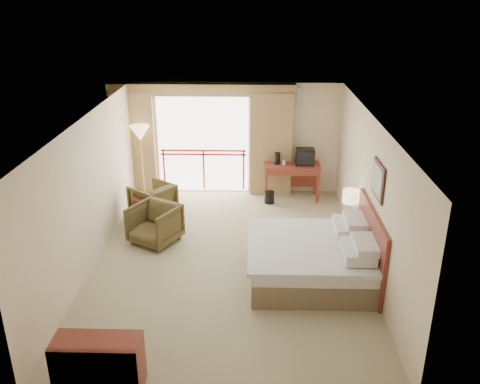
{
  "coord_description": "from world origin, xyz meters",
  "views": [
    {
      "loc": [
        0.44,
        -8.39,
        4.78
      ],
      "look_at": [
        0.19,
        0.4,
        1.21
      ],
      "focal_mm": 38.0,
      "sensor_mm": 36.0,
      "label": 1
    }
  ],
  "objects_px": {
    "armchair_far": "(154,216)",
    "side_table": "(144,205)",
    "desk": "(292,171)",
    "dresser": "(99,364)",
    "armchair_near": "(156,242)",
    "nightstand": "(348,232)",
    "wastebasket": "(269,197)",
    "floor_lamp": "(140,136)",
    "table_lamp": "(351,197)",
    "tv": "(305,157)",
    "bed": "(313,259)"
  },
  "relations": [
    {
      "from": "nightstand",
      "to": "armchair_far",
      "type": "bearing_deg",
      "value": 159.95
    },
    {
      "from": "wastebasket",
      "to": "dresser",
      "type": "xyz_separation_m",
      "value": [
        -2.3,
        -6.05,
        0.22
      ]
    },
    {
      "from": "armchair_far",
      "to": "side_table",
      "type": "distance_m",
      "value": 0.52
    },
    {
      "from": "bed",
      "to": "armchair_near",
      "type": "relative_size",
      "value": 2.44
    },
    {
      "from": "wastebasket",
      "to": "armchair_near",
      "type": "distance_m",
      "value": 3.11
    },
    {
      "from": "wastebasket",
      "to": "floor_lamp",
      "type": "relative_size",
      "value": 0.16
    },
    {
      "from": "tv",
      "to": "side_table",
      "type": "distance_m",
      "value": 3.9
    },
    {
      "from": "desk",
      "to": "armchair_far",
      "type": "xyz_separation_m",
      "value": [
        -3.14,
        -1.19,
        -0.67
      ]
    },
    {
      "from": "desk",
      "to": "floor_lamp",
      "type": "height_order",
      "value": "floor_lamp"
    },
    {
      "from": "table_lamp",
      "to": "armchair_far",
      "type": "bearing_deg",
      "value": 162.98
    },
    {
      "from": "nightstand",
      "to": "desk",
      "type": "xyz_separation_m",
      "value": [
        -0.96,
        2.5,
        0.37
      ]
    },
    {
      "from": "bed",
      "to": "nightstand",
      "type": "relative_size",
      "value": 3.49
    },
    {
      "from": "armchair_far",
      "to": "side_table",
      "type": "xyz_separation_m",
      "value": [
        -0.12,
        -0.31,
        0.4
      ]
    },
    {
      "from": "floor_lamp",
      "to": "dresser",
      "type": "bearing_deg",
      "value": -83.38
    },
    {
      "from": "armchair_near",
      "to": "side_table",
      "type": "bearing_deg",
      "value": 141.53
    },
    {
      "from": "tv",
      "to": "dresser",
      "type": "height_order",
      "value": "tv"
    },
    {
      "from": "armchair_far",
      "to": "desk",
      "type": "bearing_deg",
      "value": 148.23
    },
    {
      "from": "dresser",
      "to": "floor_lamp",
      "type": "bearing_deg",
      "value": 95.61
    },
    {
      "from": "bed",
      "to": "wastebasket",
      "type": "xyz_separation_m",
      "value": [
        -0.68,
        3.31,
        -0.23
      ]
    },
    {
      "from": "dresser",
      "to": "tv",
      "type": "bearing_deg",
      "value": 62.8
    },
    {
      "from": "tv",
      "to": "floor_lamp",
      "type": "height_order",
      "value": "floor_lamp"
    },
    {
      "from": "side_table",
      "to": "floor_lamp",
      "type": "bearing_deg",
      "value": 102.28
    },
    {
      "from": "armchair_far",
      "to": "side_table",
      "type": "bearing_deg",
      "value": 15.71
    },
    {
      "from": "desk",
      "to": "wastebasket",
      "type": "xyz_separation_m",
      "value": [
        -0.53,
        -0.38,
        -0.53
      ]
    },
    {
      "from": "desk",
      "to": "dresser",
      "type": "relative_size",
      "value": 1.21
    },
    {
      "from": "table_lamp",
      "to": "armchair_near",
      "type": "height_order",
      "value": "table_lamp"
    },
    {
      "from": "nightstand",
      "to": "dresser",
      "type": "height_order",
      "value": "dresser"
    },
    {
      "from": "desk",
      "to": "tv",
      "type": "relative_size",
      "value": 3.11
    },
    {
      "from": "nightstand",
      "to": "floor_lamp",
      "type": "distance_m",
      "value": 5.28
    },
    {
      "from": "table_lamp",
      "to": "side_table",
      "type": "relative_size",
      "value": 0.94
    },
    {
      "from": "nightstand",
      "to": "side_table",
      "type": "xyz_separation_m",
      "value": [
        -4.22,
        1.0,
        0.1
      ]
    },
    {
      "from": "bed",
      "to": "tv",
      "type": "height_order",
      "value": "tv"
    },
    {
      "from": "bed",
      "to": "desk",
      "type": "height_order",
      "value": "bed"
    },
    {
      "from": "bed",
      "to": "table_lamp",
      "type": "xyz_separation_m",
      "value": [
        0.81,
        1.25,
        0.66
      ]
    },
    {
      "from": "armchair_far",
      "to": "table_lamp",
      "type": "bearing_deg",
      "value": 110.44
    },
    {
      "from": "table_lamp",
      "to": "armchair_near",
      "type": "relative_size",
      "value": 0.63
    },
    {
      "from": "table_lamp",
      "to": "wastebasket",
      "type": "height_order",
      "value": "table_lamp"
    },
    {
      "from": "tv",
      "to": "armchair_near",
      "type": "xyz_separation_m",
      "value": [
        -3.16,
        -2.38,
        -1.05
      ]
    },
    {
      "from": "armchair_far",
      "to": "armchair_near",
      "type": "bearing_deg",
      "value": 49.93
    },
    {
      "from": "bed",
      "to": "floor_lamp",
      "type": "height_order",
      "value": "floor_lamp"
    },
    {
      "from": "table_lamp",
      "to": "wastebasket",
      "type": "bearing_deg",
      "value": 125.92
    },
    {
      "from": "bed",
      "to": "wastebasket",
      "type": "bearing_deg",
      "value": 101.62
    },
    {
      "from": "table_lamp",
      "to": "floor_lamp",
      "type": "distance_m",
      "value": 5.14
    },
    {
      "from": "armchair_far",
      "to": "floor_lamp",
      "type": "relative_size",
      "value": 0.46
    },
    {
      "from": "bed",
      "to": "armchair_far",
      "type": "relative_size",
      "value": 2.57
    },
    {
      "from": "nightstand",
      "to": "armchair_far",
      "type": "height_order",
      "value": "nightstand"
    },
    {
      "from": "nightstand",
      "to": "wastebasket",
      "type": "distance_m",
      "value": 2.59
    },
    {
      "from": "desk",
      "to": "dresser",
      "type": "height_order",
      "value": "desk"
    },
    {
      "from": "bed",
      "to": "table_lamp",
      "type": "height_order",
      "value": "table_lamp"
    },
    {
      "from": "side_table",
      "to": "floor_lamp",
      "type": "relative_size",
      "value": 0.33
    }
  ]
}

